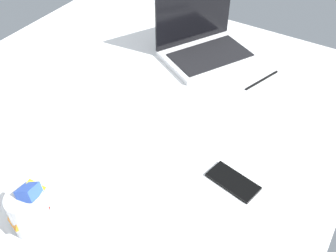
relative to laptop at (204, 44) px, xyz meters
The scene contains 5 objects.
bed_mattress 60.83cm from the laptop, behind, with size 180.00×140.00×18.00cm, color white.
laptop is the anchor object (origin of this frame).
snack_cup 90.42cm from the laptop, behind, with size 10.52×9.00×14.22cm.
cell_phone 64.54cm from the laptop, 144.85° to the right, with size 6.80×14.00×0.80cm, color black.
charger_cable 26.87cm from the laptop, 100.11° to the right, with size 17.00×0.60×0.60cm, color black.
Camera 1 is at (-60.93, -63.79, 101.29)cm, focal length 42.18 mm.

